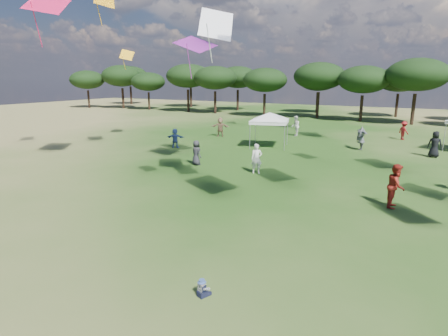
# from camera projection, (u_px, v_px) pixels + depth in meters

# --- Properties ---
(tree_line) EXTENTS (108.78, 17.63, 7.77)m
(tree_line) POSITION_uv_depth(u_px,v_px,m) (410.00, 77.00, 45.75)
(tree_line) COLOR black
(tree_line) RESTS_ON ground
(tent_left) EXTENTS (5.53, 5.53, 3.04)m
(tent_left) POSITION_uv_depth(u_px,v_px,m) (270.00, 114.00, 29.33)
(tent_left) COLOR gray
(tent_left) RESTS_ON ground
(toddler) EXTENTS (0.36, 0.39, 0.48)m
(toddler) POSITION_uv_depth(u_px,v_px,m) (203.00, 289.00, 9.50)
(toddler) COLOR black
(toddler) RESTS_ON ground
(festival_crowd) EXTENTS (26.12, 20.73, 1.90)m
(festival_crowd) POSITION_uv_depth(u_px,v_px,m) (334.00, 142.00, 27.10)
(festival_crowd) COLOR maroon
(festival_crowd) RESTS_ON ground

